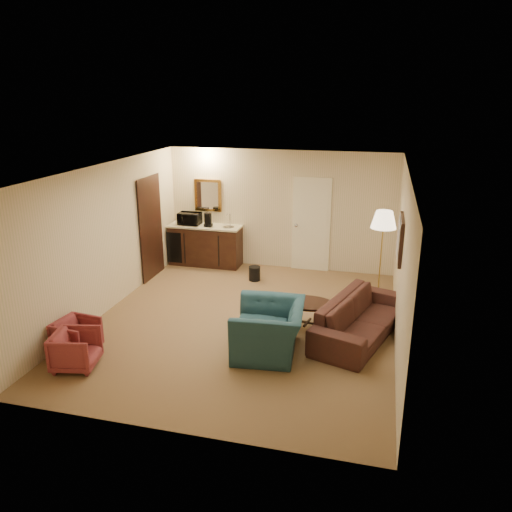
{
  "coord_description": "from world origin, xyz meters",
  "views": [
    {
      "loc": [
        2.13,
        -7.46,
        3.73
      ],
      "look_at": [
        0.09,
        0.5,
        1.04
      ],
      "focal_mm": 35.0,
      "sensor_mm": 36.0,
      "label": 1
    }
  ],
  "objects": [
    {
      "name": "ground",
      "position": [
        0.0,
        0.0,
        0.0
      ],
      "size": [
        6.0,
        6.0,
        0.0
      ],
      "primitive_type": "plane",
      "color": "olive",
      "rests_on": "ground"
    },
    {
      "name": "teal_armchair",
      "position": [
        0.65,
        -0.9,
        0.51
      ],
      "size": [
        0.87,
        1.24,
        1.02
      ],
      "primitive_type": "imported",
      "rotation": [
        0.0,
        0.0,
        -1.47
      ],
      "color": "#1E3F4B",
      "rests_on": "ground"
    },
    {
      "name": "rose_chair_far",
      "position": [
        -2.15,
        -1.6,
        0.29
      ],
      "size": [
        0.58,
        0.61,
        0.58
      ],
      "primitive_type": "imported",
      "rotation": [
        0.0,
        0.0,
        1.46
      ],
      "color": "#9B3C33",
      "rests_on": "ground"
    },
    {
      "name": "room_walls",
      "position": [
        -0.1,
        0.77,
        1.72
      ],
      "size": [
        5.02,
        6.01,
        2.61
      ],
      "color": "beige",
      "rests_on": "ground"
    },
    {
      "name": "sofa",
      "position": [
        1.95,
        -0.02,
        0.43
      ],
      "size": [
        1.29,
        2.3,
        0.86
      ],
      "primitive_type": "imported",
      "rotation": [
        0.0,
        0.0,
        1.26
      ],
      "color": "black",
      "rests_on": "ground"
    },
    {
      "name": "microwave",
      "position": [
        -2.01,
        2.7,
        1.09
      ],
      "size": [
        0.49,
        0.28,
        0.33
      ],
      "primitive_type": "imported",
      "rotation": [
        0.0,
        0.0,
        -0.01
      ],
      "color": "black",
      "rests_on": "wetbar_cabinet"
    },
    {
      "name": "floor_lamp",
      "position": [
        2.2,
        1.55,
        0.87
      ],
      "size": [
        0.6,
        0.6,
        1.74
      ],
      "primitive_type": "cube",
      "rotation": [
        0.0,
        0.0,
        0.4
      ],
      "color": "#B1933B",
      "rests_on": "ground"
    },
    {
      "name": "waste_bin",
      "position": [
        -0.32,
        2.0,
        0.15
      ],
      "size": [
        0.3,
        0.3,
        0.3
      ],
      "primitive_type": "cylinder",
      "rotation": [
        0.0,
        0.0,
        0.33
      ],
      "color": "black",
      "rests_on": "ground"
    },
    {
      "name": "coffee_maker",
      "position": [
        -1.55,
        2.64,
        1.07
      ],
      "size": [
        0.2,
        0.2,
        0.31
      ],
      "primitive_type": "cylinder",
      "rotation": [
        0.0,
        0.0,
        -0.22
      ],
      "color": "black",
      "rests_on": "wetbar_cabinet"
    },
    {
      "name": "rose_chair_near",
      "position": [
        -1.9,
        -2.0,
        0.3
      ],
      "size": [
        0.66,
        0.69,
        0.61
      ],
      "primitive_type": "imported",
      "rotation": [
        0.0,
        0.0,
        1.78
      ],
      "color": "#9B3C33",
      "rests_on": "ground"
    },
    {
      "name": "wetbar_cabinet",
      "position": [
        -1.65,
        2.72,
        0.46
      ],
      "size": [
        1.64,
        0.58,
        0.92
      ],
      "primitive_type": "cube",
      "color": "#351E11",
      "rests_on": "ground"
    },
    {
      "name": "coffee_table",
      "position": [
        1.1,
        -0.01,
        0.25
      ],
      "size": [
        0.96,
        0.74,
        0.5
      ],
      "primitive_type": "cube",
      "rotation": [
        0.0,
        0.0,
        -0.19
      ],
      "color": "black",
      "rests_on": "ground"
    }
  ]
}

